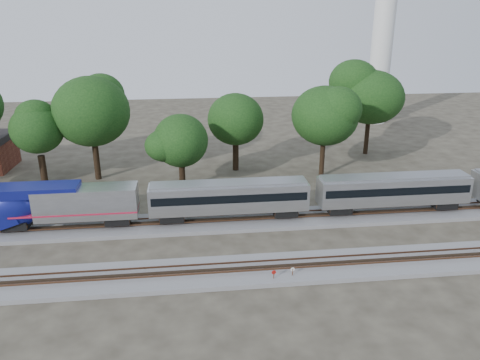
{
  "coord_description": "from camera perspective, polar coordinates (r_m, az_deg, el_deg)",
  "views": [
    {
      "loc": [
        -0.31,
        -38.34,
        21.1
      ],
      "look_at": [
        4.77,
        5.0,
        5.14
      ],
      "focal_mm": 35.0,
      "sensor_mm": 36.0,
      "label": 1
    }
  ],
  "objects": [
    {
      "name": "switch_stand_white",
      "position": [
        39.55,
        6.42,
        -11.06
      ],
      "size": [
        0.36,
        0.07,
        1.14
      ],
      "rotation": [
        0.0,
        0.0,
        0.11
      ],
      "color": "#512D19",
      "rests_on": "ground"
    },
    {
      "name": "tree_3",
      "position": [
        62.34,
        -17.68,
        7.95
      ],
      "size": [
        9.16,
        9.16,
        12.91
      ],
      "color": "black",
      "rests_on": "ground"
    },
    {
      "name": "track_near",
      "position": [
        40.2,
        -5.38,
        -11.33
      ],
      "size": [
        160.0,
        5.0,
        0.73
      ],
      "color": "slate",
      "rests_on": "ground"
    },
    {
      "name": "track_far",
      "position": [
        49.02,
        -5.71,
        -5.25
      ],
      "size": [
        160.0,
        5.0,
        0.73
      ],
      "color": "slate",
      "rests_on": "ground"
    },
    {
      "name": "tree_2",
      "position": [
        62.6,
        -23.51,
        5.68
      ],
      "size": [
        7.43,
        7.43,
        10.48
      ],
      "color": "black",
      "rests_on": "ground"
    },
    {
      "name": "tree_7",
      "position": [
        73.45,
        15.62,
        9.7
      ],
      "size": [
        8.93,
        8.93,
        12.58
      ],
      "color": "black",
      "rests_on": "ground"
    },
    {
      "name": "switch_stand_red",
      "position": [
        39.01,
        4.14,
        -11.45
      ],
      "size": [
        0.36,
        0.09,
        1.14
      ],
      "rotation": [
        0.0,
        0.0,
        0.16
      ],
      "color": "#512D19",
      "rests_on": "ground"
    },
    {
      "name": "tree_5",
      "position": [
        63.46,
        -0.55,
        7.41
      ],
      "size": [
        7.31,
        7.31,
        10.31
      ],
      "color": "black",
      "rests_on": "ground"
    },
    {
      "name": "ground",
      "position": [
        43.77,
        -5.52,
        -8.84
      ],
      "size": [
        160.0,
        160.0,
        0.0
      ],
      "primitive_type": "plane",
      "color": "#383328",
      "rests_on": "ground"
    },
    {
      "name": "tree_4",
      "position": [
        57.08,
        -7.24,
        4.78
      ],
      "size": [
        6.31,
        6.31,
        8.9
      ],
      "color": "black",
      "rests_on": "ground"
    },
    {
      "name": "train",
      "position": [
        56.86,
        26.42,
        -0.6
      ],
      "size": [
        102.59,
        2.92,
        4.31
      ],
      "color": "silver",
      "rests_on": "ground"
    },
    {
      "name": "tree_6",
      "position": [
        61.59,
        10.3,
        7.71
      ],
      "size": [
        8.39,
        8.39,
        11.82
      ],
      "color": "black",
      "rests_on": "ground"
    },
    {
      "name": "switch_lever",
      "position": [
        39.41,
        3.62,
        -12.07
      ],
      "size": [
        0.54,
        0.38,
        0.3
      ],
      "primitive_type": "cube",
      "rotation": [
        0.0,
        0.0,
        0.16
      ],
      "color": "#512D19",
      "rests_on": "ground"
    }
  ]
}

